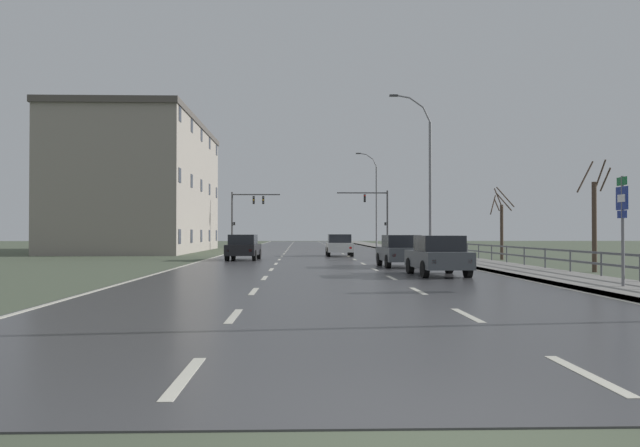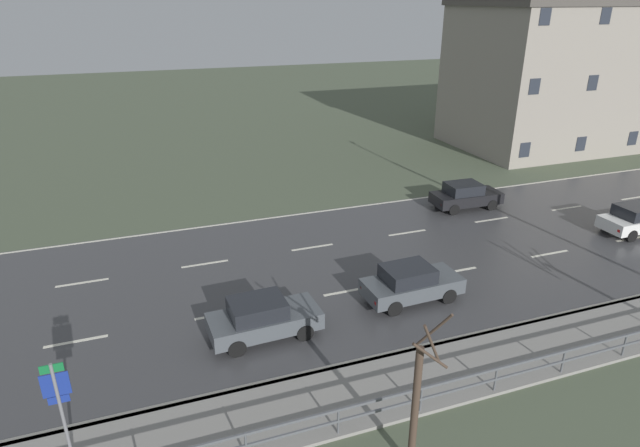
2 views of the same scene
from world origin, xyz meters
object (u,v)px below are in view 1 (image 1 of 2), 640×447
(highway_sign, at_px, (622,217))
(car_near_right, at_px, (243,247))
(car_distant, at_px, (438,255))
(traffic_signal_right, at_px, (378,210))
(car_far_right, at_px, (400,251))
(street_lamp_midground, at_px, (427,178))
(street_lamp_distant, at_px, (375,201))
(traffic_signal_left, at_px, (244,210))
(car_far_left, at_px, (339,245))
(brick_building, at_px, (143,187))

(highway_sign, height_order, car_near_right, highway_sign)
(car_distant, bearing_deg, traffic_signal_right, 83.85)
(traffic_signal_right, distance_m, car_far_right, 35.01)
(street_lamp_midground, relative_size, car_near_right, 2.61)
(street_lamp_midground, xyz_separation_m, street_lamp_distant, (0.04, 30.42, -0.01))
(traffic_signal_left, bearing_deg, street_lamp_distant, 29.80)
(traffic_signal_right, bearing_deg, car_near_right, -113.36)
(street_lamp_distant, distance_m, highway_sign, 54.49)
(street_lamp_midground, distance_m, car_far_right, 12.65)
(car_far_left, height_order, car_far_right, same)
(street_lamp_midground, bearing_deg, car_far_right, -107.60)
(car_near_right, height_order, brick_building, brick_building)
(street_lamp_distant, bearing_deg, car_far_left, -101.97)
(car_distant, xyz_separation_m, brick_building, (-19.63, 33.82, 5.02))
(brick_building, bearing_deg, car_near_right, -60.60)
(street_lamp_distant, relative_size, traffic_signal_right, 1.79)
(car_far_left, relative_size, brick_building, 0.17)
(street_lamp_midground, xyz_separation_m, car_near_right, (-11.92, -3.02, -4.50))
(car_far_left, xyz_separation_m, brick_building, (-17.06, 12.63, 5.02))
(street_lamp_distant, relative_size, car_far_left, 2.63)
(car_near_right, xyz_separation_m, car_far_left, (6.26, 6.54, 0.00))
(street_lamp_distant, distance_m, traffic_signal_right, 7.10)
(highway_sign, xyz_separation_m, car_far_right, (-4.55, 12.71, -1.33))
(highway_sign, distance_m, car_far_right, 13.57)
(highway_sign, height_order, brick_building, brick_building)
(car_far_right, xyz_separation_m, brick_building, (-19.15, 27.41, 5.02))
(highway_sign, relative_size, brick_building, 0.14)
(street_lamp_midground, distance_m, traffic_signal_right, 23.50)
(car_far_right, height_order, brick_building, brick_building)
(street_lamp_midground, xyz_separation_m, car_far_left, (-5.66, 3.52, -4.50))
(highway_sign, relative_size, traffic_signal_right, 0.55)
(car_far_left, bearing_deg, street_lamp_midground, -31.80)
(car_far_left, bearing_deg, traffic_signal_left, 114.24)
(street_lamp_midground, distance_m, brick_building, 27.88)
(street_lamp_midground, height_order, street_lamp_distant, street_lamp_midground)
(car_near_right, relative_size, car_far_left, 1.02)
(highway_sign, distance_m, car_distant, 7.62)
(traffic_signal_left, xyz_separation_m, car_far_right, (10.52, -33.59, -3.17))
(car_near_right, xyz_separation_m, brick_building, (-10.80, 19.17, 5.02))
(car_near_right, bearing_deg, street_lamp_distant, 72.76)
(street_lamp_distant, distance_m, car_far_left, 27.86)
(street_lamp_midground, bearing_deg, street_lamp_distant, 89.92)
(street_lamp_distant, bearing_deg, traffic_signal_left, -150.20)
(street_lamp_midground, distance_m, highway_sign, 24.20)
(street_lamp_midground, xyz_separation_m, car_far_right, (-3.57, -11.26, -4.50))
(traffic_signal_left, relative_size, car_distant, 1.38)
(traffic_signal_left, bearing_deg, traffic_signal_right, 4.78)
(street_lamp_distant, xyz_separation_m, traffic_signal_right, (-0.52, -6.96, -1.30))
(street_lamp_midground, height_order, traffic_signal_right, street_lamp_midground)
(highway_sign, bearing_deg, street_lamp_midground, 92.34)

